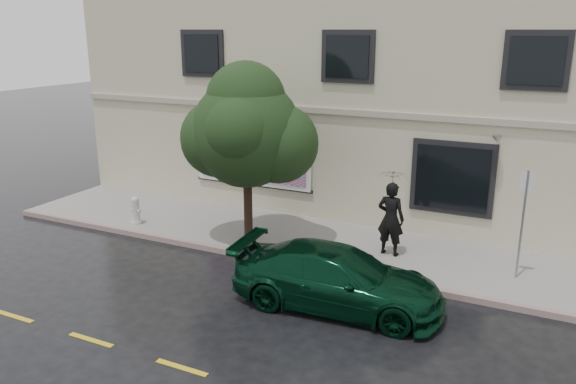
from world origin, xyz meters
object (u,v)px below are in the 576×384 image
at_px(car, 337,278).
at_px(street_tree, 247,133).
at_px(pedestrian, 391,219).
at_px(fire_hydrant, 136,211).

distance_m(car, street_tree, 4.91).
height_order(pedestrian, fire_hydrant, pedestrian).
bearing_deg(car, fire_hydrant, 70.62).
xyz_separation_m(street_tree, fire_hydrant, (-3.93, -0.12, -2.71)).
bearing_deg(pedestrian, car, 89.03).
bearing_deg(car, pedestrian, -9.19).
height_order(car, street_tree, street_tree).
relative_size(car, fire_hydrant, 5.38).
relative_size(street_tree, fire_hydrant, 5.32).
bearing_deg(pedestrian, street_tree, 17.57).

